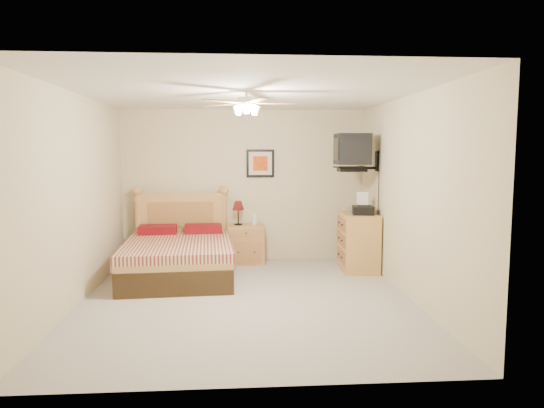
% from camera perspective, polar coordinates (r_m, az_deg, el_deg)
% --- Properties ---
extents(floor, '(4.50, 4.50, 0.00)m').
position_cam_1_polar(floor, '(6.08, -2.93, -11.15)').
color(floor, gray).
rests_on(floor, ground).
extents(ceiling, '(4.00, 4.50, 0.04)m').
position_cam_1_polar(ceiling, '(5.85, -3.07, 12.94)').
color(ceiling, white).
rests_on(ceiling, ground).
extents(wall_back, '(4.00, 0.04, 2.50)m').
position_cam_1_polar(wall_back, '(8.08, -3.30, 2.17)').
color(wall_back, beige).
rests_on(wall_back, ground).
extents(wall_front, '(4.00, 0.04, 2.50)m').
position_cam_1_polar(wall_front, '(3.60, -2.33, -2.73)').
color(wall_front, beige).
rests_on(wall_front, ground).
extents(wall_left, '(0.04, 4.50, 2.50)m').
position_cam_1_polar(wall_left, '(6.13, -22.03, 0.49)').
color(wall_left, beige).
rests_on(wall_left, ground).
extents(wall_right, '(0.04, 4.50, 2.50)m').
position_cam_1_polar(wall_right, '(6.20, 15.81, 0.76)').
color(wall_right, beige).
rests_on(wall_right, ground).
extents(bed, '(1.61, 2.05, 1.27)m').
position_cam_1_polar(bed, '(7.08, -10.99, -3.51)').
color(bed, '#BC7D48').
rests_on(bed, ground).
extents(nightstand, '(0.59, 0.45, 0.63)m').
position_cam_1_polar(nightstand, '(7.95, -3.00, -4.70)').
color(nightstand, '#A87636').
rests_on(nightstand, ground).
extents(table_lamp, '(0.28, 0.28, 0.39)m').
position_cam_1_polar(table_lamp, '(7.89, -4.00, -1.06)').
color(table_lamp, '#5B0E0F').
rests_on(table_lamp, nightstand).
extents(lotion_bottle, '(0.09, 0.09, 0.23)m').
position_cam_1_polar(lotion_bottle, '(7.85, -2.08, -1.70)').
color(lotion_bottle, silver).
rests_on(lotion_bottle, nightstand).
extents(framed_picture, '(0.46, 0.04, 0.46)m').
position_cam_1_polar(framed_picture, '(8.05, -1.39, 4.80)').
color(framed_picture, black).
rests_on(framed_picture, wall_back).
extents(dresser, '(0.54, 0.76, 0.88)m').
position_cam_1_polar(dresser, '(7.53, 10.15, -4.42)').
color(dresser, '#BC8840').
rests_on(dresser, ground).
extents(fax_machine, '(0.35, 0.37, 0.33)m').
position_cam_1_polar(fax_machine, '(7.34, 10.66, 0.05)').
color(fax_machine, black).
rests_on(fax_machine, dresser).
extents(magazine_lower, '(0.31, 0.35, 0.03)m').
position_cam_1_polar(magazine_lower, '(7.72, 9.09, -0.74)').
color(magazine_lower, beige).
rests_on(magazine_lower, dresser).
extents(magazine_upper, '(0.31, 0.33, 0.02)m').
position_cam_1_polar(magazine_upper, '(7.74, 8.97, -0.55)').
color(magazine_upper, gray).
rests_on(magazine_upper, magazine_lower).
extents(wall_tv, '(0.56, 0.46, 0.58)m').
position_cam_1_polar(wall_tv, '(7.38, 10.56, 6.06)').
color(wall_tv, black).
rests_on(wall_tv, wall_right).
extents(ceiling_fan, '(1.14, 1.14, 0.28)m').
position_cam_1_polar(ceiling_fan, '(5.64, -3.03, 11.77)').
color(ceiling_fan, white).
rests_on(ceiling_fan, ceiling).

